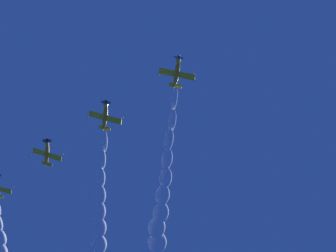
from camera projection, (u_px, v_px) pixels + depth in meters
name	position (u px, v px, depth m)	size (l,w,h in m)	color
airplane_lead	(177.00, 72.00, 82.47)	(7.20, 7.92, 3.06)	orange
airplane_left_wingman	(105.00, 116.00, 85.83)	(7.21, 7.78, 3.50)	orange
airplane_right_wingman	(47.00, 153.00, 92.71)	(7.21, 7.75, 3.64)	orange
smoke_trail_lead	(161.00, 207.00, 95.18)	(45.05, 12.13, 9.46)	white
smoke_trail_left_wingman	(98.00, 240.00, 98.67)	(45.74, 11.78, 9.14)	white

